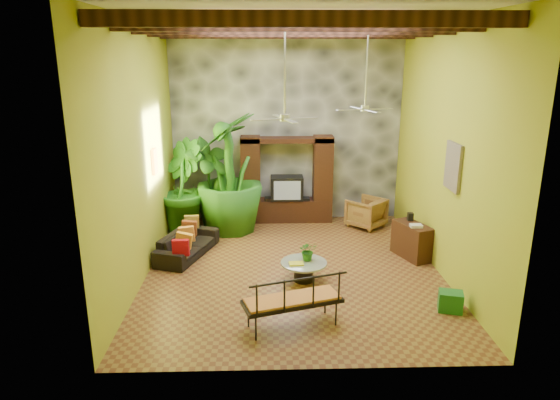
{
  "coord_description": "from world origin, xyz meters",
  "views": [
    {
      "loc": [
        -0.57,
        -9.64,
        4.33
      ],
      "look_at": [
        -0.27,
        0.2,
        1.44
      ],
      "focal_mm": 32.0,
      "sensor_mm": 36.0,
      "label": 1
    }
  ],
  "objects_px": {
    "iron_bench": "(293,299)",
    "green_bin": "(450,301)",
    "sofa": "(187,244)",
    "wicker_armchair": "(366,213)",
    "side_console": "(412,241)",
    "tall_plant_b": "(181,187)",
    "entertainment_center": "(287,186)",
    "ceiling_fan_front": "(285,107)",
    "coffee_table": "(304,269)",
    "tall_plant_a": "(210,184)",
    "ceiling_fan_back": "(365,99)",
    "tall_plant_c": "(229,173)"
  },
  "relations": [
    {
      "from": "ceiling_fan_front",
      "to": "sofa",
      "type": "xyz_separation_m",
      "value": [
        -2.12,
        1.19,
        -3.13
      ]
    },
    {
      "from": "ceiling_fan_back",
      "to": "wicker_armchair",
      "type": "relative_size",
      "value": 2.21
    },
    {
      "from": "coffee_table",
      "to": "tall_plant_a",
      "type": "bearing_deg",
      "value": 123.99
    },
    {
      "from": "ceiling_fan_back",
      "to": "side_console",
      "type": "distance_m",
      "value": 3.26
    },
    {
      "from": "sofa",
      "to": "green_bin",
      "type": "distance_m",
      "value": 5.64
    },
    {
      "from": "green_bin",
      "to": "entertainment_center",
      "type": "bearing_deg",
      "value": 117.84
    },
    {
      "from": "ceiling_fan_back",
      "to": "tall_plant_b",
      "type": "height_order",
      "value": "ceiling_fan_back"
    },
    {
      "from": "ceiling_fan_front",
      "to": "sofa",
      "type": "relative_size",
      "value": 1.0
    },
    {
      "from": "sofa",
      "to": "tall_plant_b",
      "type": "height_order",
      "value": "tall_plant_b"
    },
    {
      "from": "coffee_table",
      "to": "iron_bench",
      "type": "distance_m",
      "value": 1.83
    },
    {
      "from": "ceiling_fan_front",
      "to": "wicker_armchair",
      "type": "distance_m",
      "value": 4.8
    },
    {
      "from": "ceiling_fan_back",
      "to": "sofa",
      "type": "bearing_deg",
      "value": -173.98
    },
    {
      "from": "tall_plant_a",
      "to": "green_bin",
      "type": "height_order",
      "value": "tall_plant_a"
    },
    {
      "from": "sofa",
      "to": "ceiling_fan_front",
      "type": "bearing_deg",
      "value": -100.09
    },
    {
      "from": "ceiling_fan_back",
      "to": "wicker_armchair",
      "type": "xyz_separation_m",
      "value": [
        0.44,
        1.38,
        -3.02
      ]
    },
    {
      "from": "tall_plant_b",
      "to": "side_console",
      "type": "xyz_separation_m",
      "value": [
        5.3,
        -1.78,
        -0.79
      ]
    },
    {
      "from": "ceiling_fan_front",
      "to": "iron_bench",
      "type": "distance_m",
      "value": 3.49
    },
    {
      "from": "ceiling_fan_back",
      "to": "coffee_table",
      "type": "xyz_separation_m",
      "value": [
        -1.42,
        -1.8,
        -3.15
      ]
    },
    {
      "from": "wicker_armchair",
      "to": "iron_bench",
      "type": "xyz_separation_m",
      "value": [
        -2.18,
        -4.97,
        0.15
      ]
    },
    {
      "from": "ceiling_fan_back",
      "to": "wicker_armchair",
      "type": "bearing_deg",
      "value": 72.44
    },
    {
      "from": "ceiling_fan_back",
      "to": "green_bin",
      "type": "distance_m",
      "value": 4.58
    },
    {
      "from": "entertainment_center",
      "to": "side_console",
      "type": "xyz_separation_m",
      "value": [
        2.65,
        -2.6,
        -0.58
      ]
    },
    {
      "from": "ceiling_fan_back",
      "to": "tall_plant_a",
      "type": "height_order",
      "value": "ceiling_fan_back"
    },
    {
      "from": "sofa",
      "to": "coffee_table",
      "type": "relative_size",
      "value": 2.03
    },
    {
      "from": "tall_plant_c",
      "to": "coffee_table",
      "type": "xyz_separation_m",
      "value": [
        1.63,
        -3.0,
        -1.24
      ]
    },
    {
      "from": "entertainment_center",
      "to": "coffee_table",
      "type": "relative_size",
      "value": 2.63
    },
    {
      "from": "entertainment_center",
      "to": "green_bin",
      "type": "relative_size",
      "value": 5.92
    },
    {
      "from": "side_console",
      "to": "tall_plant_b",
      "type": "bearing_deg",
      "value": 139.88
    },
    {
      "from": "sofa",
      "to": "iron_bench",
      "type": "bearing_deg",
      "value": -126.39
    },
    {
      "from": "ceiling_fan_front",
      "to": "tall_plant_b",
      "type": "xyz_separation_m",
      "value": [
        -2.45,
        2.72,
        -2.23
      ]
    },
    {
      "from": "sofa",
      "to": "green_bin",
      "type": "height_order",
      "value": "sofa"
    },
    {
      "from": "tall_plant_b",
      "to": "sofa",
      "type": "bearing_deg",
      "value": -77.86
    },
    {
      "from": "coffee_table",
      "to": "green_bin",
      "type": "xyz_separation_m",
      "value": [
        2.47,
        -1.28,
        -0.08
      ]
    },
    {
      "from": "ceiling_fan_front",
      "to": "sofa",
      "type": "bearing_deg",
      "value": 150.78
    },
    {
      "from": "tall_plant_c",
      "to": "side_console",
      "type": "relative_size",
      "value": 3.12
    },
    {
      "from": "entertainment_center",
      "to": "tall_plant_c",
      "type": "height_order",
      "value": "tall_plant_c"
    },
    {
      "from": "tall_plant_a",
      "to": "green_bin",
      "type": "xyz_separation_m",
      "value": [
        4.61,
        -4.45,
        -1.0
      ]
    },
    {
      "from": "ceiling_fan_back",
      "to": "side_console",
      "type": "xyz_separation_m",
      "value": [
        1.05,
        -0.66,
        -3.02
      ]
    },
    {
      "from": "tall_plant_b",
      "to": "tall_plant_c",
      "type": "height_order",
      "value": "tall_plant_c"
    },
    {
      "from": "side_console",
      "to": "green_bin",
      "type": "height_order",
      "value": "side_console"
    },
    {
      "from": "sofa",
      "to": "tall_plant_c",
      "type": "bearing_deg",
      "value": -9.16
    },
    {
      "from": "iron_bench",
      "to": "green_bin",
      "type": "distance_m",
      "value": 2.86
    },
    {
      "from": "green_bin",
      "to": "tall_plant_c",
      "type": "bearing_deg",
      "value": 133.82
    },
    {
      "from": "sofa",
      "to": "wicker_armchair",
      "type": "relative_size",
      "value": 2.2
    },
    {
      "from": "ceiling_fan_back",
      "to": "coffee_table",
      "type": "distance_m",
      "value": 3.89
    },
    {
      "from": "tall_plant_c",
      "to": "green_bin",
      "type": "xyz_separation_m",
      "value": [
        4.1,
        -4.28,
        -1.32
      ]
    },
    {
      "from": "entertainment_center",
      "to": "coffee_table",
      "type": "distance_m",
      "value": 3.81
    },
    {
      "from": "side_console",
      "to": "tall_plant_c",
      "type": "bearing_deg",
      "value": 134.07
    },
    {
      "from": "ceiling_fan_back",
      "to": "ceiling_fan_front",
      "type": "bearing_deg",
      "value": -138.37
    },
    {
      "from": "tall_plant_a",
      "to": "side_console",
      "type": "height_order",
      "value": "tall_plant_a"
    }
  ]
}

